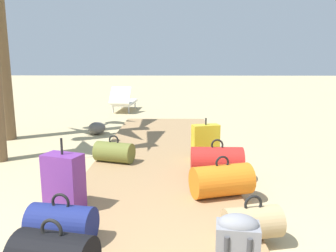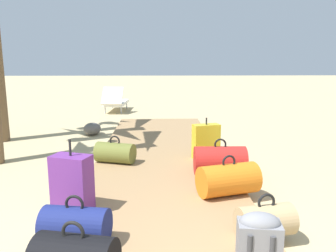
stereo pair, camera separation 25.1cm
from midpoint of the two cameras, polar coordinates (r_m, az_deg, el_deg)
name	(u,v)px [view 1 (the left image)]	position (r m, az deg, el deg)	size (l,w,h in m)	color
ground_plane	(157,184)	(4.56, -0.18, -9.56)	(60.00, 60.00, 0.00)	tan
boardwalk	(160,163)	(5.26, -0.01, -6.26)	(1.98, 7.56, 0.08)	#9E7A51
duffel_bag_olive	(114,152)	(5.21, -7.58, -4.30)	(0.64, 0.46, 0.41)	olive
suitcase_purple	(64,182)	(3.67, -15.04, -8.98)	(0.44, 0.34, 0.75)	#6B2D84
duffel_bag_orange	(222,180)	(3.98, 10.72, -8.89)	(0.75, 0.53, 0.47)	orange
suitcase_yellow	(205,142)	(5.34, 7.58, -2.64)	(0.44, 0.28, 0.64)	gold
backpack_grey	(237,248)	(2.53, 14.37, -19.09)	(0.31, 0.24, 0.51)	slate
duffel_bag_tan	(252,222)	(3.18, 16.11, -15.16)	(0.53, 0.37, 0.39)	tan
duffel_bag_red	(217,161)	(4.66, 9.65, -5.76)	(0.69, 0.38, 0.49)	red
duffel_bag_navy	(62,223)	(3.12, -14.95, -15.32)	(0.60, 0.40, 0.43)	navy
lounge_chair	(123,101)	(10.80, -6.75, 4.18)	(0.69, 1.58, 0.78)	white
rock_left_far	(97,128)	(7.59, -10.79, -0.34)	(0.43, 0.36, 0.26)	slate
rock_left_mid	(71,159)	(5.64, -14.58, -5.29)	(0.19, 0.17, 0.11)	#5B5651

